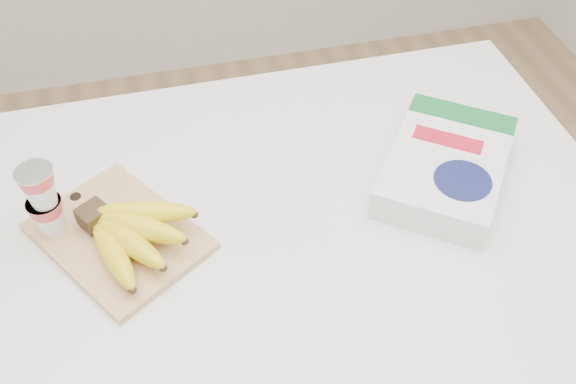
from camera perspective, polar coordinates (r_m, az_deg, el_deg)
The scene contains 6 objects.
room at distance 0.88m, azimuth -4.87°, elevation 9.05°, with size 4.00×4.00×4.00m.
table at distance 1.54m, azimuth -2.88°, elevation -16.50°, with size 1.38×0.92×1.03m, color silver.
cutting_board at distance 1.14m, azimuth -14.83°, elevation -3.79°, with size 0.21×0.29×0.01m, color #DAB677.
bananas at distance 1.09m, azimuth -13.91°, elevation -3.51°, with size 0.21×0.21×0.07m.
yogurt_stack at distance 1.11m, azimuth -20.94°, elevation -0.64°, with size 0.06×0.06×0.14m.
cereal_box at distance 1.21m, azimuth 13.86°, elevation 2.24°, with size 0.34×0.36×0.07m.
Camera 1 is at (-0.10, -0.70, 1.88)m, focal length 40.00 mm.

